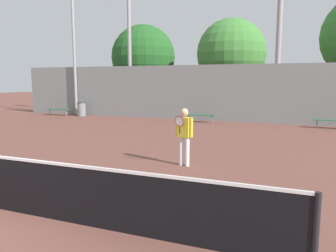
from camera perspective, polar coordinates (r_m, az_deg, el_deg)
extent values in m
plane|color=brown|center=(7.31, -25.28, -13.29)|extent=(100.00, 100.00, 0.00)
cylinder|color=black|center=(5.02, 24.37, -16.41)|extent=(0.09, 0.09, 1.09)
cube|color=black|center=(7.14, -25.53, -9.37)|extent=(10.72, 0.03, 1.04)
cube|color=white|center=(7.01, -25.81, -5.08)|extent=(10.72, 0.04, 0.05)
cylinder|color=silver|center=(9.90, 2.30, -4.38)|extent=(0.14, 0.14, 0.87)
cylinder|color=silver|center=(9.81, 3.34, -4.50)|extent=(0.14, 0.14, 0.87)
cube|color=yellow|center=(9.72, 2.85, -0.22)|extent=(0.40, 0.26, 0.60)
cylinder|color=yellow|center=(9.83, 1.65, -0.07)|extent=(0.10, 0.10, 0.58)
cylinder|color=yellow|center=(9.62, 4.08, -0.27)|extent=(0.10, 0.10, 0.58)
sphere|color=#DBAD89|center=(9.67, 2.87, 2.40)|extent=(0.24, 0.24, 0.24)
cylinder|color=black|center=(9.49, 2.05, -0.66)|extent=(0.03, 0.03, 0.22)
torus|color=red|center=(9.45, 2.06, 0.86)|extent=(0.31, 0.07, 0.31)
cylinder|color=silver|center=(9.45, 2.06, 0.86)|extent=(0.26, 0.05, 0.27)
cube|color=#28663D|center=(25.15, -18.62, 2.79)|extent=(1.88, 0.40, 0.04)
cylinder|color=gray|center=(25.66, -19.89, 2.31)|extent=(0.06, 0.06, 0.42)
cylinder|color=gray|center=(24.70, -17.27, 2.22)|extent=(0.06, 0.06, 0.42)
cube|color=#28663D|center=(19.33, 27.15, 0.85)|extent=(2.19, 0.40, 0.04)
cylinder|color=gray|center=(19.29, 24.52, 0.31)|extent=(0.06, 0.06, 0.42)
cube|color=#28663D|center=(19.99, 5.69, 1.91)|extent=(1.79, 0.40, 0.04)
cylinder|color=gray|center=(20.22, 3.72, 1.35)|extent=(0.06, 0.06, 0.42)
cylinder|color=gray|center=(19.83, 7.67, 1.16)|extent=(0.06, 0.06, 0.42)
cylinder|color=#939399|center=(25.25, -16.15, 15.32)|extent=(0.21, 0.21, 11.79)
cylinder|color=#939399|center=(20.42, 18.73, 14.30)|extent=(0.31, 0.31, 9.87)
cylinder|color=#939399|center=(23.47, -6.75, 14.52)|extent=(0.26, 0.26, 10.46)
cylinder|color=gray|center=(24.13, -14.82, 2.79)|extent=(0.57, 0.57, 0.93)
cylinder|color=#333338|center=(24.09, -14.86, 3.95)|extent=(0.60, 0.60, 0.04)
cube|color=gray|center=(20.76, 7.47, 5.73)|extent=(28.76, 0.06, 3.50)
cylinder|color=brown|center=(28.75, -4.23, 5.24)|extent=(0.38, 0.38, 2.33)
sphere|color=#235B23|center=(28.79, -4.30, 11.89)|extent=(5.43, 5.43, 5.43)
cylinder|color=brown|center=(25.51, 10.76, 4.93)|extent=(0.34, 0.34, 2.47)
sphere|color=#428438|center=(25.55, 10.96, 12.32)|extent=(5.14, 5.14, 5.14)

